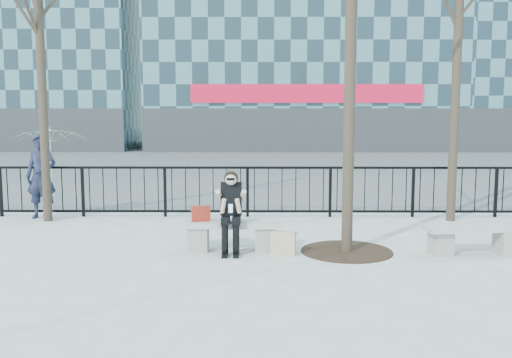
{
  "coord_description": "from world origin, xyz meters",
  "views": [
    {
      "loc": [
        0.47,
        -9.28,
        2.33
      ],
      "look_at": [
        0.4,
        0.8,
        1.1
      ],
      "focal_mm": 40.0,
      "sensor_mm": 36.0,
      "label": 1
    }
  ],
  "objects_px": {
    "bench_main": "(232,232)",
    "seated_woman": "(231,212)",
    "standing_man": "(41,176)",
    "bench_second": "(474,236)"
  },
  "relations": [
    {
      "from": "seated_woman",
      "to": "bench_second",
      "type": "bearing_deg",
      "value": -0.89
    },
    {
      "from": "bench_main",
      "to": "bench_second",
      "type": "height_order",
      "value": "bench_main"
    },
    {
      "from": "bench_main",
      "to": "standing_man",
      "type": "relative_size",
      "value": 0.9
    },
    {
      "from": "standing_man",
      "to": "seated_woman",
      "type": "bearing_deg",
      "value": -29.84
    },
    {
      "from": "bench_main",
      "to": "seated_woman",
      "type": "height_order",
      "value": "seated_woman"
    },
    {
      "from": "bench_main",
      "to": "seated_woman",
      "type": "bearing_deg",
      "value": -90.0
    },
    {
      "from": "bench_second",
      "to": "seated_woman",
      "type": "relative_size",
      "value": 1.2
    },
    {
      "from": "bench_second",
      "to": "standing_man",
      "type": "bearing_deg",
      "value": 152.91
    },
    {
      "from": "bench_main",
      "to": "seated_woman",
      "type": "relative_size",
      "value": 1.23
    },
    {
      "from": "bench_second",
      "to": "seated_woman",
      "type": "distance_m",
      "value": 3.96
    }
  ]
}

